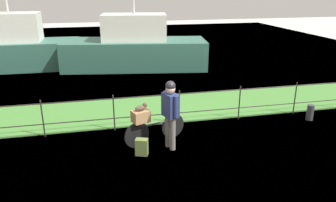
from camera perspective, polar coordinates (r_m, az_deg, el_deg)
name	(u,v)px	position (r m, az deg, el deg)	size (l,w,h in m)	color
ground_plane	(199,155)	(7.67, 5.41, -9.47)	(60.00, 60.00, 0.00)	beige
grass_strip	(169,108)	(10.42, 0.12, -1.19)	(27.00, 2.40, 0.03)	#478438
harbor_water	(136,57)	(18.02, -5.58, 7.62)	(30.00, 30.00, 0.00)	slate
iron_fence	(179,105)	(9.02, 1.99, -0.70)	(18.04, 0.04, 1.01)	#28231E
bicycle_main	(155,130)	(8.09, -2.34, -5.06)	(1.60, 0.61, 0.64)	black
wooden_crate	(141,116)	(7.75, -4.81, -2.69)	(0.40, 0.29, 0.28)	#A87F51
terrier_dog	(141,107)	(7.68, -4.69, -1.14)	(0.32, 0.23, 0.18)	#4C3D2D
cyclist_person	(170,109)	(7.56, 0.42, -1.42)	(0.38, 0.51, 1.68)	slate
backpack_on_paving	(142,147)	(7.59, -4.62, -8.04)	(0.28, 0.18, 0.40)	olive
mooring_bollard	(310,112)	(10.33, 23.64, -1.84)	(0.20, 0.20, 0.46)	#38383D
moored_boat_near	(135,48)	(15.56, -5.81, 9.18)	(6.87, 3.34, 4.09)	#336656
moored_boat_mid	(14,49)	(16.89, -25.42, 8.28)	(5.89, 2.20, 4.16)	#336656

